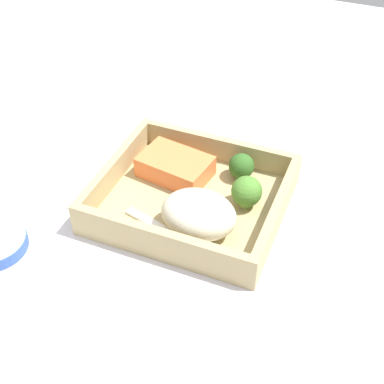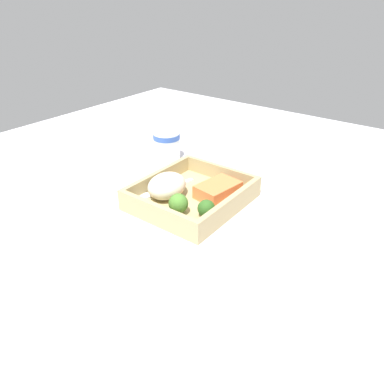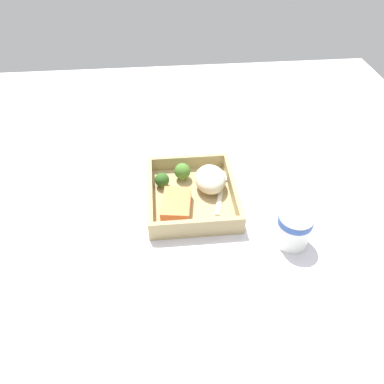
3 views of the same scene
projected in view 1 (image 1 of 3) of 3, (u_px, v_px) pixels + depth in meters
The scene contains 9 objects.
ground_plane at pixel (192, 212), 74.77cm from camera, with size 160.00×160.00×2.00cm, color silver.
takeout_tray at pixel (192, 203), 73.71cm from camera, with size 24.79×21.68×1.20cm, color tan.
tray_rim at pixel (192, 190), 72.08cm from camera, with size 24.79×21.68×3.70cm.
salmon_fillet at pixel (175, 167), 76.36cm from camera, with size 9.84×6.55×3.10cm, color #F47640.
mashed_potatoes at pixel (199, 214), 67.25cm from camera, with size 9.78×7.72×5.54cm, color beige.
broccoli_floret_1 at pixel (247, 192), 70.94cm from camera, with size 4.17×4.17×4.61cm.
broccoli_floret_2 at pixel (241, 166), 75.65cm from camera, with size 3.66×3.66×3.90cm.
fork at pixel (182, 239), 67.48cm from camera, with size 15.72×5.52×0.44cm.
receipt_slip at pixel (91, 146), 84.51cm from camera, with size 8.54×15.55×0.24cm, color white.
Camera 1 is at (20.46, -50.08, 50.69)cm, focal length 50.00 mm.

